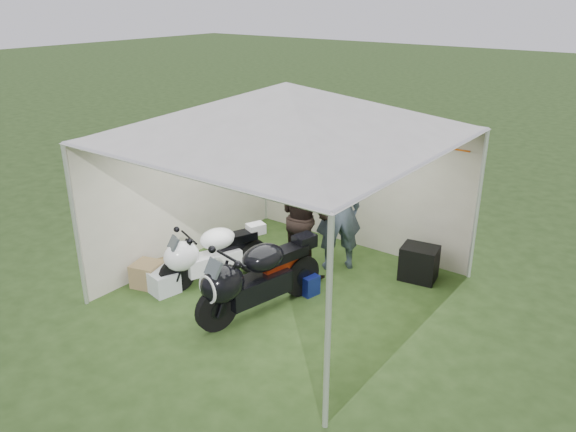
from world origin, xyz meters
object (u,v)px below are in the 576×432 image
object	(u,v)px
motorcycle_black	(254,277)
crate_3	(170,268)
equipment_box	(419,263)
crate_2	(167,283)
motorcycle_white	(210,253)
person_dark_jacket	(305,216)
paddock_stand	(305,283)
crate_0	(162,281)
crate_1	(148,274)
person_blue_jacket	(339,209)
canopy_tent	(287,115)

from	to	relation	value
motorcycle_black	crate_3	xyz separation A→B (m)	(-1.74, 0.06, -0.43)
equipment_box	crate_2	bearing A→B (deg)	-137.99
motorcycle_white	person_dark_jacket	bearing A→B (deg)	73.22
paddock_stand	crate_0	distance (m)	2.09
motorcycle_white	motorcycle_black	distance (m)	1.13
paddock_stand	crate_1	xyz separation A→B (m)	(-1.98, -1.24, 0.03)
motorcycle_white	crate_1	xyz separation A→B (m)	(-0.69, -0.62, -0.31)
equipment_box	crate_1	bearing A→B (deg)	-140.34
paddock_stand	crate_3	bearing A→B (deg)	-156.60
person_blue_jacket	crate_3	size ratio (longest dim) A/B	5.20
motorcycle_white	person_dark_jacket	distance (m)	1.53
motorcycle_black	paddock_stand	xyz separation A→B (m)	(0.20, 0.90, -0.41)
canopy_tent	motorcycle_black	size ratio (longest dim) A/B	2.82
crate_1	crate_3	bearing A→B (deg)	83.48
paddock_stand	crate_0	world-z (taller)	crate_0
motorcycle_white	equipment_box	world-z (taller)	motorcycle_white
motorcycle_white	crate_3	bearing A→B (deg)	-139.51
crate_0	canopy_tent	bearing A→B (deg)	38.88
motorcycle_white	crate_1	world-z (taller)	motorcycle_white
motorcycle_white	person_dark_jacket	xyz separation A→B (m)	(0.91, 1.15, 0.44)
crate_3	person_blue_jacket	bearing A→B (deg)	43.43
crate_0	crate_2	distance (m)	0.10
motorcycle_white	motorcycle_black	world-z (taller)	motorcycle_black
canopy_tent	person_blue_jacket	world-z (taller)	canopy_tent
crate_0	paddock_stand	bearing A→B (deg)	36.14
motorcycle_black	paddock_stand	distance (m)	1.01
crate_0	crate_1	world-z (taller)	crate_1
canopy_tent	person_blue_jacket	size ratio (longest dim) A/B	2.86
crate_1	crate_2	world-z (taller)	crate_1
paddock_stand	crate_3	world-z (taller)	paddock_stand
person_dark_jacket	equipment_box	world-z (taller)	person_dark_jacket
canopy_tent	motorcycle_white	bearing A→B (deg)	-152.50
crate_1	crate_3	world-z (taller)	crate_1
motorcycle_black	crate_3	bearing A→B (deg)	-169.63
paddock_stand	crate_3	xyz separation A→B (m)	(-1.94, -0.84, -0.02)
person_dark_jacket	crate_0	size ratio (longest dim) A/B	3.85
crate_0	equipment_box	bearing A→B (deg)	42.41
equipment_box	crate_1	distance (m)	4.07
motorcycle_white	crate_2	bearing A→B (deg)	-101.46
motorcycle_white	person_blue_jacket	bearing A→B (deg)	73.24
motorcycle_white	crate_0	size ratio (longest dim) A/B	3.48
paddock_stand	crate_3	distance (m)	2.11
person_blue_jacket	crate_0	distance (m)	2.84
crate_0	person_blue_jacket	bearing A→B (deg)	53.12
person_dark_jacket	crate_3	world-z (taller)	person_dark_jacket
crate_1	crate_2	distance (m)	0.35
motorcycle_white	motorcycle_black	size ratio (longest dim) A/B	0.83
person_dark_jacket	paddock_stand	bearing A→B (deg)	148.49
paddock_stand	canopy_tent	bearing A→B (deg)	-162.76
equipment_box	crate_3	bearing A→B (deg)	-144.56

